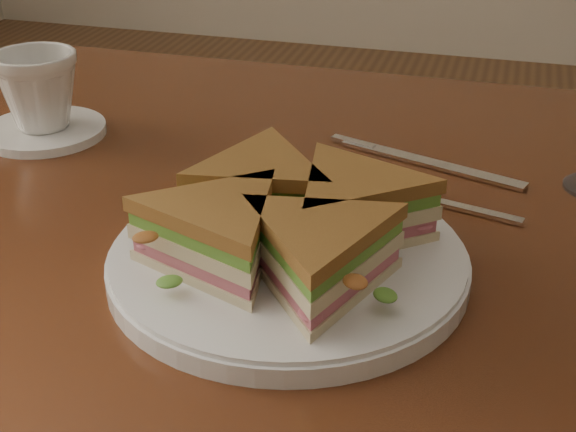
{
  "coord_description": "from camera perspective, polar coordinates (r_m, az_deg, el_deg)",
  "views": [
    {
      "loc": [
        0.1,
        -0.63,
        1.09
      ],
      "look_at": [
        -0.05,
        -0.11,
        0.8
      ],
      "focal_mm": 50.0,
      "sensor_mm": 36.0,
      "label": 1
    }
  ],
  "objects": [
    {
      "name": "coffee_cup",
      "position": [
        0.91,
        -17.31,
        8.52
      ],
      "size": [
        0.1,
        0.1,
        0.08
      ],
      "primitive_type": "imported",
      "rotation": [
        0.0,
        0.0,
        -0.11
      ],
      "color": "white",
      "rests_on": "saucer"
    },
    {
      "name": "sandwich_wedges",
      "position": [
        0.62,
        0.0,
        -0.41
      ],
      "size": [
        0.28,
        0.28,
        0.06
      ],
      "color": "beige",
      "rests_on": "plate"
    },
    {
      "name": "spoon",
      "position": [
        0.77,
        6.57,
        2.07
      ],
      "size": [
        0.18,
        0.06,
        0.01
      ],
      "rotation": [
        0.0,
        0.0,
        -0.24
      ],
      "color": "silver",
      "rests_on": "table"
    },
    {
      "name": "knife",
      "position": [
        0.83,
        9.15,
        3.92
      ],
      "size": [
        0.21,
        0.08,
        0.0
      ],
      "rotation": [
        0.0,
        0.0,
        -0.32
      ],
      "color": "silver",
      "rests_on": "table"
    },
    {
      "name": "table",
      "position": [
        0.78,
        5.9,
        -6.4
      ],
      "size": [
        1.2,
        0.8,
        0.75
      ],
      "color": "#3A1A0D",
      "rests_on": "ground"
    },
    {
      "name": "plate",
      "position": [
        0.63,
        0.0,
        -3.34
      ],
      "size": [
        0.28,
        0.28,
        0.02
      ],
      "primitive_type": "cylinder",
      "color": "white",
      "rests_on": "table"
    },
    {
      "name": "crisps_mound",
      "position": [
        0.62,
        0.0,
        -0.73
      ],
      "size": [
        0.09,
        0.09,
        0.05
      ],
      "primitive_type": null,
      "color": "#C36F19",
      "rests_on": "plate"
    },
    {
      "name": "saucer",
      "position": [
        0.93,
        -16.9,
        5.82
      ],
      "size": [
        0.13,
        0.13,
        0.01
      ],
      "primitive_type": "cylinder",
      "color": "white",
      "rests_on": "table"
    }
  ]
}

